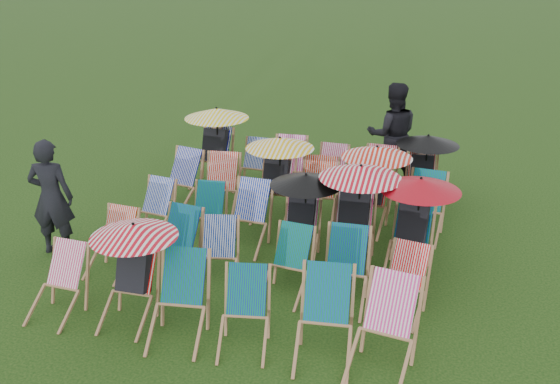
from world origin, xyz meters
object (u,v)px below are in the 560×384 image
(deckchair_5, at_px, (384,330))
(deckchair_29, at_px, (423,170))
(person_left, at_px, (51,197))
(deckchair_0, at_px, (57,284))
(person_rear, at_px, (392,135))

(deckchair_5, height_order, deckchair_29, deckchair_29)
(deckchair_29, relative_size, person_left, 0.72)
(deckchair_5, relative_size, person_left, 0.56)
(person_left, bearing_deg, deckchair_5, 152.88)
(deckchair_29, bearing_deg, person_left, -151.23)
(deckchair_0, distance_m, deckchair_5, 3.94)
(deckchair_5, relative_size, person_rear, 0.51)
(deckchair_5, bearing_deg, person_rear, 104.64)
(deckchair_29, xyz_separation_m, person_left, (-5.00, -3.22, 0.21))
(deckchair_5, height_order, person_left, person_left)
(deckchair_0, height_order, person_rear, person_rear)
(person_rear, bearing_deg, deckchair_5, 81.77)
(person_left, xyz_separation_m, person_rear, (4.36, 4.12, 0.10))
(deckchair_0, bearing_deg, deckchair_29, 51.75)
(person_left, height_order, person_rear, person_rear)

